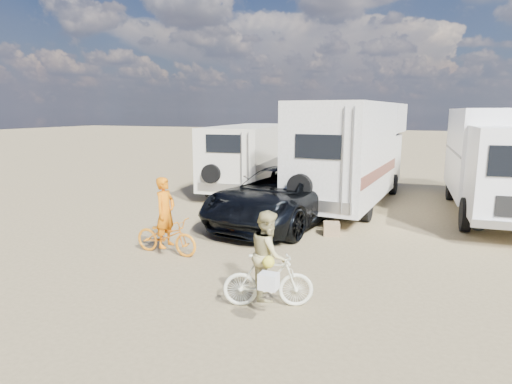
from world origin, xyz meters
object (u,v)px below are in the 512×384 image
at_px(bike_man, 166,236).
at_px(bike_woman, 268,280).
at_px(cooler, 259,208).
at_px(crate, 332,229).
at_px(bike_parked, 506,215).
at_px(rv_left, 251,158).
at_px(box_truck, 499,163).
at_px(rv_main, 353,154).
at_px(dark_suv, 283,195).
at_px(rider_woman, 268,264).
at_px(rider_man, 166,220).

relative_size(bike_man, bike_woman, 1.06).
relative_size(cooler, crate, 1.26).
xyz_separation_m(bike_woman, crate, (0.06, 4.71, -0.29)).
height_order(bike_parked, crate, bike_parked).
bearing_deg(crate, rv_left, 130.96).
distance_m(box_truck, bike_woman, 9.92).
bearing_deg(rv_left, rv_main, -18.76).
bearing_deg(dark_suv, rider_woman, -64.47).
bearing_deg(bike_parked, cooler, 96.54).
height_order(bike_woman, rider_man, rider_man).
distance_m(dark_suv, rider_woman, 5.74).
xyz_separation_m(rv_main, rider_woman, (0.16, -9.02, -1.04)).
relative_size(bike_woman, cooler, 2.87).
height_order(box_truck, bike_parked, box_truck).
distance_m(bike_man, rider_woman, 3.62).
bearing_deg(bike_parked, rv_main, 64.87).
relative_size(box_truck, cooler, 14.20).
distance_m(dark_suv, bike_woman, 5.75).
relative_size(rv_main, cooler, 14.91).
height_order(rider_woman, crate, rider_woman).
xyz_separation_m(box_truck, rider_woman, (-4.39, -8.82, -0.94)).
height_order(rv_left, crate, rv_left).
xyz_separation_m(bike_woman, rider_man, (-3.18, 1.70, 0.35)).
xyz_separation_m(rv_main, bike_woman, (0.16, -9.02, -1.32)).
height_order(bike_woman, rider_woman, rider_woman).
bearing_deg(box_truck, cooler, -162.11).
relative_size(bike_man, rider_man, 1.00).
relative_size(bike_woman, bike_parked, 0.80).
relative_size(rider_man, crate, 3.84).
xyz_separation_m(dark_suv, bike_man, (-1.58, -3.81, -0.39)).
relative_size(box_truck, bike_woman, 4.94).
distance_m(rv_left, crate, 7.14).
bearing_deg(rider_woman, crate, -21.78).
distance_m(bike_man, crate, 4.43).
relative_size(bike_parked, crate, 4.55).
height_order(bike_man, bike_parked, bike_parked).
relative_size(bike_woman, rider_man, 0.94).
bearing_deg(bike_man, box_truck, -44.42).
height_order(rv_main, box_truck, rv_main).
bearing_deg(rider_man, rv_main, -20.10).
xyz_separation_m(dark_suv, rider_man, (-1.58, -3.81, -0.00)).
bearing_deg(bike_woman, bike_man, 40.72).
distance_m(rider_woman, cooler, 6.69).
distance_m(bike_woman, cooler, 6.67).
distance_m(rider_man, crate, 4.47).
bearing_deg(rv_main, crate, -82.90).
distance_m(cooler, crate, 3.03).
distance_m(box_truck, bike_parked, 2.46).
distance_m(rv_main, crate, 4.60).
distance_m(rv_left, dark_suv, 5.42).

